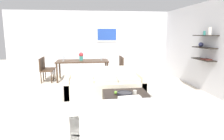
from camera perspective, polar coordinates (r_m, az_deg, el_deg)
ground_plane at (r=5.59m, az=-1.15°, el=-7.99°), size 18.00×18.00×0.00m
back_wall_unit at (r=8.85m, az=-1.58°, el=7.76°), size 8.40×0.09×2.70m
right_wall_shelf_unit at (r=6.88m, az=24.37°, el=6.05°), size 0.34×8.20×2.70m
sofa_beige at (r=5.82m, az=-1.98°, el=-4.24°), size 2.23×0.90×0.78m
loveseat_white at (r=3.51m, az=2.50°, el=-14.41°), size 1.63×0.90×0.78m
coffee_table at (r=4.70m, az=4.18°, el=-9.19°), size 1.05×1.06×0.38m
decorative_bowl at (r=4.60m, az=3.62°, el=-6.67°), size 0.36×0.36×0.07m
candle_jar at (r=4.71m, az=6.54°, el=-6.24°), size 0.09×0.09×0.08m
apple_on_coffee_table at (r=4.63m, az=1.06°, el=-6.47°), size 0.08×0.08×0.08m
dining_table at (r=7.66m, az=-8.37°, el=2.17°), size 1.94×0.86×0.75m
dining_chair_left_far at (r=8.03m, az=-18.16°, el=0.87°), size 0.44×0.44×0.88m
dining_chair_right_far at (r=7.96m, az=1.63°, el=1.31°), size 0.44×0.44×0.88m
dining_chair_right_near at (r=7.59m, az=2.07°, el=0.85°), size 0.44×0.44×0.88m
dining_chair_left_near at (r=7.65m, az=-18.71°, el=0.39°), size 0.44×0.44×0.88m
wine_glass_right_far at (r=7.76m, az=-3.14°, el=3.79°), size 0.08×0.08×0.17m
wine_glass_left_near at (r=7.58m, az=-13.80°, el=3.41°), size 0.06×0.06×0.18m
wine_glass_right_near at (r=7.54m, az=-3.03°, el=3.66°), size 0.08×0.08×0.18m
wine_glass_left_far at (r=7.79m, az=-13.61°, el=3.47°), size 0.07×0.07×0.16m
centerpiece_vase at (r=7.69m, az=-8.78°, el=3.94°), size 0.16×0.16×0.30m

